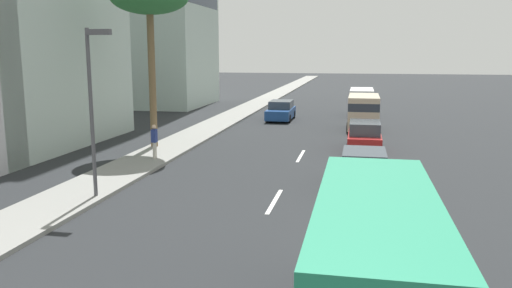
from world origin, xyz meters
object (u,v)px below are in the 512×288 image
at_px(van_second, 361,101).
at_px(van_fifth, 363,111).
at_px(minibus_third, 375,268).
at_px(car_fourth, 281,111).
at_px(pedestrian_near_lamp, 154,140).
at_px(car_lead, 364,170).
at_px(street_lamp, 93,93).
at_px(car_sixth, 364,137).

height_order(van_second, van_fifth, van_fifth).
relative_size(minibus_third, car_fourth, 1.50).
xyz_separation_m(minibus_third, pedestrian_near_lamp, (14.95, 10.39, -0.52)).
xyz_separation_m(car_lead, van_fifth, (15.88, -0.04, 0.66)).
distance_m(van_second, minibus_third, 36.03).
xyz_separation_m(car_fourth, van_fifth, (-4.46, -6.50, 0.66)).
bearing_deg(street_lamp, car_fourth, -7.70).
bearing_deg(minibus_third, car_lead, 0.56).
bearing_deg(car_lead, minibus_third, -179.44).
relative_size(minibus_third, pedestrian_near_lamp, 3.97).
bearing_deg(van_second, minibus_third, -179.68).
relative_size(van_fifth, car_sixth, 1.02).
bearing_deg(minibus_third, van_second, 0.32).
height_order(minibus_third, car_fourth, minibus_third).
relative_size(car_sixth, street_lamp, 0.75).
xyz_separation_m(minibus_third, van_fifth, (27.63, 0.08, -0.21)).
height_order(car_lead, pedestrian_near_lamp, pedestrian_near_lamp).
relative_size(minibus_third, car_sixth, 1.48).
height_order(minibus_third, street_lamp, street_lamp).
height_order(car_sixth, street_lamp, street_lamp).
height_order(car_lead, car_fourth, car_lead).
xyz_separation_m(car_lead, van_second, (24.27, 0.09, 0.58)).
bearing_deg(street_lamp, pedestrian_near_lamp, 4.83).
distance_m(van_second, pedestrian_near_lamp, 23.41).
height_order(van_fifth, car_sixth, van_fifth).
relative_size(car_lead, minibus_third, 0.64).
relative_size(van_fifth, pedestrian_near_lamp, 2.73).
bearing_deg(car_sixth, minibus_third, -179.90).
height_order(van_fifth, pedestrian_near_lamp, van_fifth).
distance_m(car_lead, pedestrian_near_lamp, 10.77).
bearing_deg(car_sixth, van_fifth, 0.32).
distance_m(pedestrian_near_lamp, street_lamp, 7.44).
bearing_deg(street_lamp, van_fifth, -26.53).
bearing_deg(van_second, car_fourth, 121.70).
height_order(pedestrian_near_lamp, street_lamp, street_lamp).
distance_m(van_fifth, pedestrian_near_lamp, 16.35).
xyz_separation_m(car_fourth, pedestrian_near_lamp, (-17.13, 3.82, 0.36)).
bearing_deg(car_fourth, car_sixth, 28.46).
distance_m(van_fifth, street_lamp, 21.96).
relative_size(van_second, car_fourth, 1.09).
height_order(minibus_third, car_sixth, minibus_third).
xyz_separation_m(van_fifth, street_lamp, (-19.51, 9.74, 2.59)).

